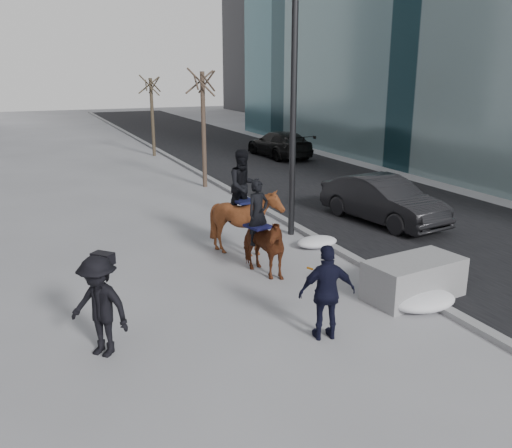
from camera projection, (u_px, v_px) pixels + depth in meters
name	position (u px, v px, depth m)	size (l,w,h in m)	color
ground	(280.00, 311.00, 10.88)	(120.00, 120.00, 0.00)	gray
road	(326.00, 186.00, 22.38)	(8.00, 90.00, 0.01)	black
curb	(236.00, 194.00, 20.83)	(0.25, 90.00, 0.12)	gray
planter	(414.00, 279.00, 11.41)	(2.10, 1.05, 0.84)	gray
car_near	(383.00, 200.00, 16.97)	(1.53, 4.39, 1.45)	black
car_far	(279.00, 144.00, 29.73)	(2.00, 4.92, 1.43)	black
tree_near	(203.00, 124.00, 21.69)	(1.20, 1.20, 5.11)	#372720
tree_far	(152.00, 113.00, 29.70)	(1.20, 1.20, 4.68)	#3A2F22
mounted_left	(260.00, 241.00, 12.58)	(1.18, 1.87, 2.24)	#4B1B0F
mounted_right	(246.00, 214.00, 13.90)	(1.52, 1.69, 2.74)	#4A240E
feeder	(327.00, 293.00, 9.55)	(1.10, 0.97, 1.75)	black
camera_crew	(99.00, 306.00, 8.99)	(1.25, 1.27, 1.75)	black
lamppost	(292.00, 57.00, 14.66)	(0.25, 1.58, 9.09)	black
snow_piles	(333.00, 250.00, 14.01)	(1.42, 10.04, 0.36)	silver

